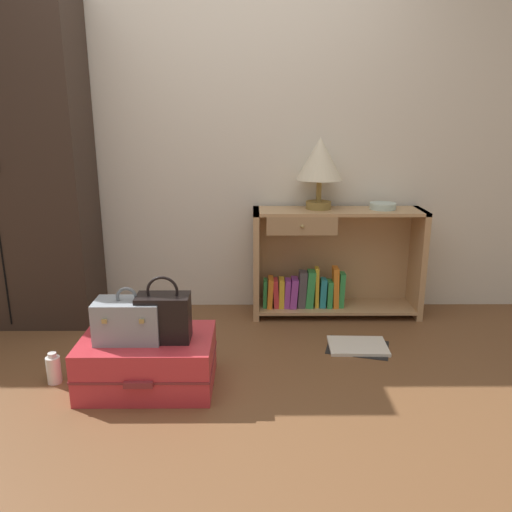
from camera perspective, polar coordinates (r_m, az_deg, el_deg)
The scene contains 11 objects.
ground_plane at distance 2.52m, azimuth -5.98°, elevation -17.44°, with size 9.00×9.00×0.00m, color brown.
back_wall at distance 3.60m, azimuth -4.24°, elevation 14.49°, with size 6.40×0.10×2.60m, color silver.
wardrobe at distance 3.67m, azimuth -26.12°, elevation 9.40°, with size 1.01×0.47×2.14m.
bookshelf at distance 3.57m, azimuth 8.13°, elevation -1.05°, with size 1.16×0.32×0.75m.
table_lamp at distance 3.45m, azimuth 7.17°, elevation 10.52°, with size 0.31×0.31×0.48m.
bowl at distance 3.55m, azimuth 14.03°, elevation 5.46°, with size 0.18×0.18×0.04m, color silver.
suitcase_large at distance 2.74m, azimuth -12.00°, elevation -11.48°, with size 0.68×0.48×0.27m.
train_case at distance 2.63m, azimuth -14.14°, elevation -7.00°, with size 0.33×0.19×0.28m.
handbag at distance 2.59m, azimuth -10.31°, elevation -6.72°, with size 0.26×0.15×0.34m.
bottle at distance 2.93m, azimuth -21.75°, elevation -11.69°, with size 0.07×0.07×0.17m.
open_book_on_floor at distance 3.20m, azimuth 11.34°, elevation -9.90°, with size 0.42×0.36×0.02m.
Camera 1 is at (0.24, -2.10, 1.37)m, focal length 35.66 mm.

